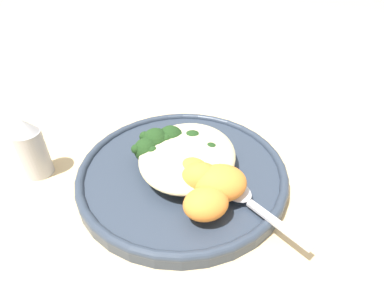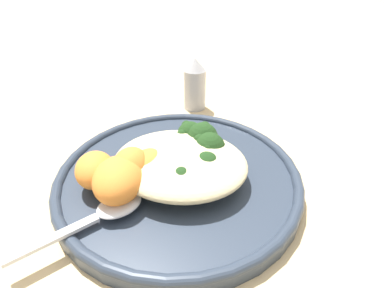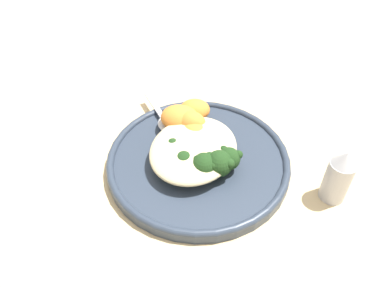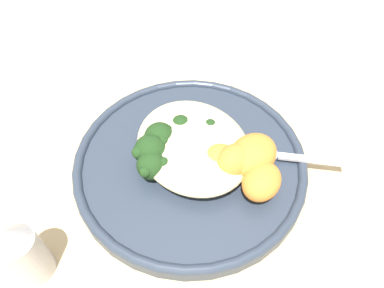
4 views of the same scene
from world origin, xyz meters
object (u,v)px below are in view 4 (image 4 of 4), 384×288
at_px(sweet_potato_chunk_0, 252,155).
at_px(spoon, 269,154).
at_px(broccoli_stalk_3, 162,140).
at_px(broccoli_stalk_4, 155,152).
at_px(sweet_potato_chunk_2, 234,161).
at_px(broccoli_stalk_2, 185,138).
at_px(plate, 190,162).
at_px(broccoli_stalk_0, 206,141).
at_px(broccoli_stalk_5, 159,165).
at_px(salt_shaker, 24,252).
at_px(sweet_potato_chunk_1, 218,159).
at_px(broccoli_stalk_1, 193,141).
at_px(sweet_potato_chunk_3, 261,181).
at_px(quinoa_mound, 193,145).

relative_size(sweet_potato_chunk_0, spoon, 0.57).
xyz_separation_m(broccoli_stalk_3, broccoli_stalk_4, (0.01, -0.02, 0.00)).
bearing_deg(sweet_potato_chunk_2, sweet_potato_chunk_0, 80.59).
distance_m(broccoli_stalk_2, sweet_potato_chunk_2, 0.07).
relative_size(plate, spoon, 2.54).
xyz_separation_m(broccoli_stalk_0, broccoli_stalk_5, (0.00, -0.07, 0.00)).
distance_m(broccoli_stalk_3, salt_shaker, 0.19).
height_order(broccoli_stalk_0, sweet_potato_chunk_1, sweet_potato_chunk_1).
bearing_deg(broccoli_stalk_5, broccoli_stalk_4, -76.71).
bearing_deg(sweet_potato_chunk_1, salt_shaker, -90.46).
height_order(broccoli_stalk_2, sweet_potato_chunk_2, sweet_potato_chunk_2).
distance_m(broccoli_stalk_2, broccoli_stalk_3, 0.03).
relative_size(sweet_potato_chunk_2, salt_shaker, 0.54).
bearing_deg(sweet_potato_chunk_2, broccoli_stalk_1, -160.08).
bearing_deg(sweet_potato_chunk_3, sweet_potato_chunk_2, -163.39).
bearing_deg(quinoa_mound, plate, -58.32).
distance_m(broccoli_stalk_5, sweet_potato_chunk_3, 0.12).
xyz_separation_m(sweet_potato_chunk_0, sweet_potato_chunk_2, (-0.00, -0.02, -0.00)).
distance_m(broccoli_stalk_1, sweet_potato_chunk_2, 0.06).
height_order(broccoli_stalk_0, broccoli_stalk_4, broccoli_stalk_4).
distance_m(sweet_potato_chunk_0, sweet_potato_chunk_1, 0.04).
relative_size(broccoli_stalk_3, salt_shaker, 0.89).
height_order(broccoli_stalk_5, sweet_potato_chunk_0, sweet_potato_chunk_0).
relative_size(broccoli_stalk_1, broccoli_stalk_3, 1.19).
relative_size(plate, broccoli_stalk_1, 3.02).
xyz_separation_m(broccoli_stalk_3, sweet_potato_chunk_1, (0.06, 0.04, -0.00)).
bearing_deg(broccoli_stalk_2, broccoli_stalk_1, -125.17).
height_order(broccoli_stalk_1, sweet_potato_chunk_3, sweet_potato_chunk_3).
xyz_separation_m(broccoli_stalk_2, broccoli_stalk_4, (0.00, -0.04, 0.00)).
xyz_separation_m(broccoli_stalk_1, sweet_potato_chunk_3, (0.09, 0.03, 0.01)).
relative_size(broccoli_stalk_1, sweet_potato_chunk_0, 1.48).
relative_size(quinoa_mound, sweet_potato_chunk_2, 3.13).
bearing_deg(sweet_potato_chunk_1, quinoa_mound, -157.52).
distance_m(broccoli_stalk_2, broccoli_stalk_5, 0.05).
height_order(plate, spoon, spoon).
height_order(quinoa_mound, sweet_potato_chunk_3, sweet_potato_chunk_3).
distance_m(plate, quinoa_mound, 0.03).
relative_size(sweet_potato_chunk_0, sweet_potato_chunk_2, 1.32).
relative_size(sweet_potato_chunk_3, spoon, 0.46).
bearing_deg(spoon, plate, -170.49).
xyz_separation_m(sweet_potato_chunk_0, salt_shaker, (-0.02, -0.26, 0.00)).
bearing_deg(spoon, sweet_potato_chunk_3, -100.48).
height_order(broccoli_stalk_0, sweet_potato_chunk_3, sweet_potato_chunk_3).
bearing_deg(broccoli_stalk_5, broccoli_stalk_2, -130.35).
relative_size(broccoli_stalk_5, sweet_potato_chunk_1, 1.63).
bearing_deg(broccoli_stalk_4, broccoli_stalk_1, -138.49).
bearing_deg(broccoli_stalk_0, quinoa_mound, 135.80).
height_order(broccoli_stalk_4, broccoli_stalk_5, broccoli_stalk_4).
bearing_deg(spoon, broccoli_stalk_0, 178.53).
xyz_separation_m(sweet_potato_chunk_1, sweet_potato_chunk_3, (0.05, 0.02, 0.00)).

